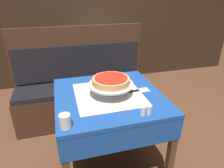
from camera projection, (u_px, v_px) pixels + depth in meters
name	position (u px, v px, depth m)	size (l,w,h in m)	color
ground_plane	(109.00, 162.00, 1.93)	(14.00, 14.00, 0.00)	brown
dining_table_front	(109.00, 107.00, 1.66)	(0.85, 0.85, 0.74)	#194799
dining_table_rear	(103.00, 53.00, 3.02)	(0.73, 0.73, 0.75)	beige
booth_bench	(83.00, 94.00, 2.47)	(1.57, 0.44, 1.14)	#3D2316
back_wall_panel	(77.00, 11.00, 3.17)	(6.00, 0.04, 2.40)	black
pizza_pan_stand	(111.00, 85.00, 1.56)	(0.36, 0.36, 0.10)	#ADADB2
deep_dish_pizza	(111.00, 81.00, 1.55)	(0.29, 0.29, 0.05)	tan
pizza_server	(134.00, 91.00, 1.65)	(0.29, 0.08, 0.01)	#BCBCC1
water_glass_near	(65.00, 121.00, 1.20)	(0.07, 0.07, 0.09)	silver
salt_shaker	(143.00, 111.00, 1.33)	(0.03, 0.03, 0.06)	silver
pepper_shaker	(149.00, 111.00, 1.34)	(0.03, 0.03, 0.06)	silver
condiment_caddy	(102.00, 45.00, 2.91)	(0.14, 0.14, 0.15)	black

